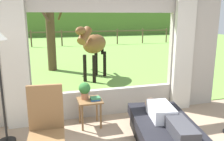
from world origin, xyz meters
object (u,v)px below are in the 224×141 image
rocking_chair (46,127)px  horse (94,45)px  side_table (90,104)px  book_stack (95,99)px  pasture_tree (51,25)px  recliner_sofa (164,133)px  reclining_person (167,117)px  potted_plant (85,90)px

rocking_chair → horse: size_ratio=0.65×
side_table → book_stack: (0.09, -0.06, 0.12)m
pasture_tree → recliner_sofa: bearing=-76.2°
recliner_sofa → horse: (-0.25, 4.24, 0.94)m
reclining_person → rocking_chair: rocking_chair is taller
reclining_person → potted_plant: 1.58m
recliner_sofa → book_stack: (-0.91, 0.98, 0.33)m
pasture_tree → rocking_chair: bearing=-93.1°
book_stack → pasture_tree: (-0.56, 5.02, 1.16)m
book_stack → potted_plant: bearing=146.2°
recliner_sofa → book_stack: 1.37m
horse → pasture_tree: size_ratio=0.49×
recliner_sofa → horse: size_ratio=1.06×
book_stack → horse: 3.38m
rocking_chair → pasture_tree: 6.07m
potted_plant → pasture_tree: bearing=94.5°
rocking_chair → book_stack: 1.28m
rocking_chair → book_stack: (0.88, 0.93, 0.00)m
book_stack → pasture_tree: bearing=96.4°
rocking_chair → pasture_tree: size_ratio=0.31×
potted_plant → side_table: bearing=-36.9°
recliner_sofa → potted_plant: 1.61m
recliner_sofa → pasture_tree: (-1.47, 6.00, 1.49)m
horse → book_stack: bearing=115.6°
horse → recliner_sofa: bearing=130.3°
reclining_person → pasture_tree: (-1.47, 6.05, 1.19)m
reclining_person → horse: (-0.25, 4.29, 0.63)m
reclining_person → recliner_sofa: bearing=100.3°
reclining_person → horse: 4.34m
potted_plant → book_stack: 0.26m
potted_plant → rocking_chair: bearing=-124.2°
potted_plant → book_stack: size_ratio=1.79×
potted_plant → reclining_person: bearing=-46.6°
recliner_sofa → side_table: size_ratio=3.53×
book_stack → horse: (0.66, 3.26, 0.61)m
recliner_sofa → reclining_person: size_ratio=1.28×
rocking_chair → side_table: 1.27m
recliner_sofa → reclining_person: (0.00, -0.05, 0.30)m
reclining_person → potted_plant: bearing=143.7°
rocking_chair → potted_plant: (0.71, 1.04, 0.16)m
potted_plant → horse: bearing=75.2°
book_stack → reclining_person: bearing=-48.5°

